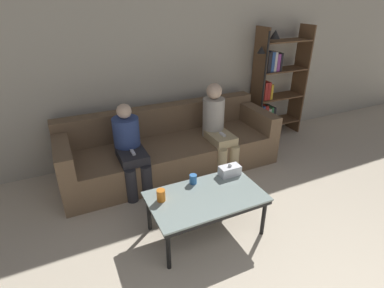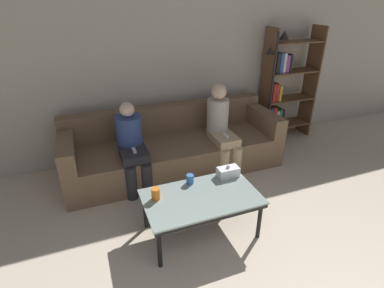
# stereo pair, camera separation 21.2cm
# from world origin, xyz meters

# --- Properties ---
(wall_back) EXTENTS (12.00, 0.06, 2.60)m
(wall_back) POSITION_xyz_m (0.00, 3.97, 1.30)
(wall_back) COLOR #B7B2A3
(wall_back) RESTS_ON ground_plane
(couch) EXTENTS (2.79, 0.93, 0.79)m
(couch) POSITION_xyz_m (0.00, 3.43, 0.29)
(couch) COLOR brown
(couch) RESTS_ON ground_plane
(coffee_table) EXTENTS (1.08, 0.63, 0.44)m
(coffee_table) POSITION_xyz_m (-0.15, 2.12, 0.39)
(coffee_table) COLOR #8C9E99
(coffee_table) RESTS_ON ground_plane
(cup_near_left) EXTENTS (0.08, 0.08, 0.11)m
(cup_near_left) POSITION_xyz_m (-0.55, 2.23, 0.49)
(cup_near_left) COLOR orange
(cup_near_left) RESTS_ON coffee_table
(cup_near_right) EXTENTS (0.07, 0.07, 0.09)m
(cup_near_right) POSITION_xyz_m (-0.17, 2.36, 0.48)
(cup_near_right) COLOR #3372BF
(cup_near_right) RESTS_ON coffee_table
(tissue_box) EXTENTS (0.22, 0.12, 0.13)m
(tissue_box) POSITION_xyz_m (0.24, 2.34, 0.49)
(tissue_box) COLOR white
(tissue_box) RESTS_ON coffee_table
(bookshelf) EXTENTS (0.86, 0.32, 1.72)m
(bookshelf) POSITION_xyz_m (1.88, 3.74, 0.83)
(bookshelf) COLOR brown
(bookshelf) RESTS_ON ground_plane
(standing_lamp) EXTENTS (0.31, 0.26, 1.69)m
(standing_lamp) POSITION_xyz_m (1.59, 3.60, 1.04)
(standing_lamp) COLOR black
(standing_lamp) RESTS_ON ground_plane
(seated_person_left_end) EXTENTS (0.31, 0.62, 1.03)m
(seated_person_left_end) POSITION_xyz_m (-0.58, 3.21, 0.54)
(seated_person_left_end) COLOR #28282D
(seated_person_left_end) RESTS_ON ground_plane
(seated_person_mid_left) EXTENTS (0.31, 0.62, 1.13)m
(seated_person_mid_left) POSITION_xyz_m (0.58, 3.21, 0.59)
(seated_person_mid_left) COLOR tan
(seated_person_mid_left) RESTS_ON ground_plane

